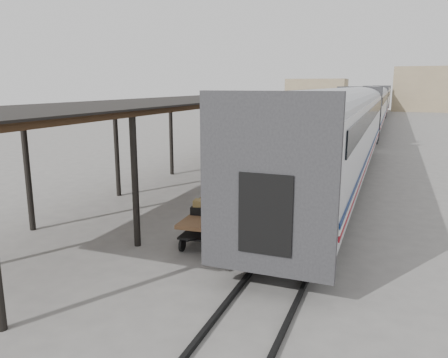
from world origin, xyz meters
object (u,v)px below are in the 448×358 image
luggage_tug (265,148)px  porter (208,197)px  pedestrian (259,142)px  baggage_cart (209,222)px

luggage_tug → porter: size_ratio=0.94×
porter → luggage_tug: bearing=6.4°
pedestrian → luggage_tug: bearing=158.6°
porter → baggage_cart: bearing=16.9°
baggage_cart → porter: (0.25, -0.65, 0.99)m
luggage_tug → porter: porter is taller
luggage_tug → pedestrian: (-0.60, 0.56, 0.31)m
baggage_cart → luggage_tug: 16.97m
porter → pedestrian: size_ratio=0.91×
baggage_cart → porter: size_ratio=1.58×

